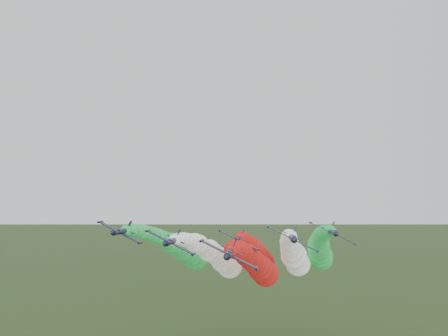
{
  "coord_description": "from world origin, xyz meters",
  "views": [
    {
      "loc": [
        8.53,
        -77.29,
        43.56
      ],
      "look_at": [
        1.06,
        3.59,
        50.51
      ],
      "focal_mm": 35.0,
      "sensor_mm": 36.0,
      "label": 1
    }
  ],
  "objects": [
    {
      "name": "jet_outer_left",
      "position": [
        -16.15,
        54.29,
        30.1
      ],
      "size": [
        14.0,
        71.56,
        18.57
      ],
      "rotation": [
        0.0,
        0.45,
        0.0
      ],
      "color": "black",
      "rests_on": "ground"
    },
    {
      "name": "jet_outer_right",
      "position": [
        24.92,
        55.99,
        30.2
      ],
      "size": [
        13.74,
        71.3,
        18.31
      ],
      "rotation": [
        0.0,
        0.45,
        0.0
      ],
      "color": "black",
      "rests_on": "ground"
    },
    {
      "name": "jet_lead",
      "position": [
        6.52,
        34.23,
        28.51
      ],
      "size": [
        13.62,
        71.17,
        18.19
      ],
      "rotation": [
        0.0,
        0.45,
        0.0
      ],
      "color": "black",
      "rests_on": "ground"
    },
    {
      "name": "jet_trail",
      "position": [
        6.23,
        62.82,
        28.52
      ],
      "size": [
        13.34,
        70.9,
        17.92
      ],
      "rotation": [
        0.0,
        0.45,
        0.0
      ],
      "color": "black",
      "rests_on": "ground"
    },
    {
      "name": "jet_inner_left",
      "position": [
        -4.47,
        46.46,
        28.93
      ],
      "size": [
        13.91,
        71.46,
        18.48
      ],
      "rotation": [
        0.0,
        0.45,
        0.0
      ],
      "color": "black",
      "rests_on": "ground"
    },
    {
      "name": "jet_inner_right",
      "position": [
        16.58,
        45.17,
        29.9
      ],
      "size": [
        13.63,
        71.19,
        18.21
      ],
      "rotation": [
        0.0,
        0.45,
        0.0
      ],
      "color": "black",
      "rests_on": "ground"
    }
  ]
}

